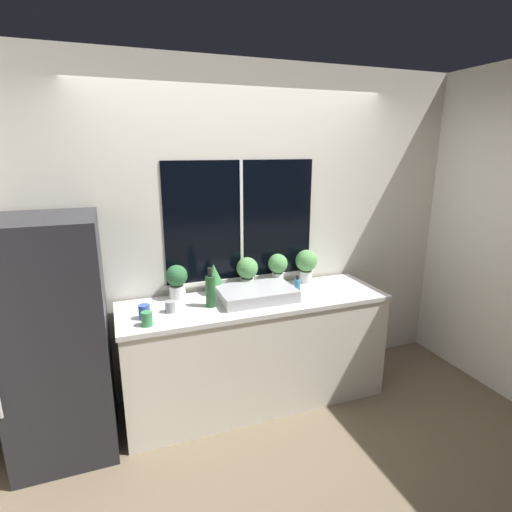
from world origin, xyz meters
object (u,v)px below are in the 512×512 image
soap_bottle (297,286)px  mug_grey (170,307)px  potted_plant_center (247,271)px  bottle_tall (211,290)px  potted_plant_far_left (177,280)px  potted_plant_left (214,277)px  mug_blue (144,312)px  sink (256,293)px  potted_plant_right (278,267)px  potted_plant_far_right (306,263)px  mug_green (147,319)px  refrigerator (57,338)px

soap_bottle → mug_grey: soap_bottle is taller
potted_plant_center → bottle_tall: bearing=-145.9°
potted_plant_far_left → potted_plant_left: bearing=0.0°
potted_plant_far_left → mug_blue: size_ratio=2.67×
potted_plant_left → bottle_tall: size_ratio=0.83×
potted_plant_center → soap_bottle: (0.35, -0.23, -0.10)m
potted_plant_far_left → sink: bearing=-21.7°
potted_plant_right → bottle_tall: size_ratio=0.94×
potted_plant_center → bottle_tall: 0.46m
potted_plant_right → potted_plant_far_right: (0.27, 0.00, 0.00)m
potted_plant_left → bottle_tall: bottle_tall is taller
mug_grey → mug_blue: mug_blue is taller
potted_plant_far_right → mug_grey: (-1.22, -0.26, -0.13)m
potted_plant_center → sink: bearing=-91.7°
sink → bottle_tall: 0.38m
potted_plant_center → soap_bottle: size_ratio=1.81×
sink → potted_plant_left: (-0.28, 0.23, 0.09)m
soap_bottle → mug_blue: size_ratio=1.51×
potted_plant_right → mug_green: potted_plant_right is taller
sink → bottle_tall: bearing=-176.0°
soap_bottle → potted_plant_left: bearing=159.9°
potted_plant_left → potted_plant_far_right: bearing=0.0°
sink → mug_grey: 0.67m
refrigerator → potted_plant_far_right: refrigerator is taller
sink → mug_blue: sink is taller
refrigerator → bottle_tall: size_ratio=5.45×
mug_grey → potted_plant_center: bearing=21.1°
potted_plant_far_right → potted_plant_right: bearing=180.0°
sink → potted_plant_right: 0.38m
potted_plant_left → mug_grey: (-0.39, -0.26, -0.10)m
refrigerator → potted_plant_right: bearing=8.6°
potted_plant_left → refrigerator: bearing=-167.3°
mug_green → mug_blue: 0.12m
refrigerator → bottle_tall: 1.07m
refrigerator → potted_plant_left: (1.14, 0.26, 0.22)m
potted_plant_right → mug_blue: size_ratio=2.77×
potted_plant_far_right → sink: bearing=-157.5°
potted_plant_left → mug_green: potted_plant_left is taller
potted_plant_center → potted_plant_right: bearing=0.0°
potted_plant_far_left → potted_plant_left: potted_plant_far_left is taller
potted_plant_center → mug_grey: (-0.68, -0.26, -0.12)m
potted_plant_left → potted_plant_center: bearing=0.0°
mug_blue → potted_plant_far_left: bearing=48.3°
mug_grey → mug_blue: size_ratio=0.82×
bottle_tall → mug_grey: (-0.30, -0.01, -0.08)m
potted_plant_right → mug_grey: bearing=-164.7°
potted_plant_far_right → mug_green: potted_plant_far_right is taller
mug_grey → potted_plant_left: bearing=33.7°
mug_green → sink: bearing=13.8°
sink → potted_plant_center: size_ratio=2.12×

